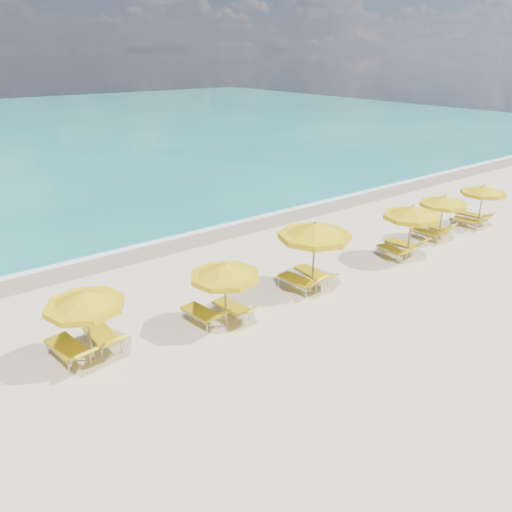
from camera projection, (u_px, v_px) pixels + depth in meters
ground_plane at (283, 302)px, 16.99m from camera, size 120.00×120.00×0.00m
wet_sand_band at (176, 241)px, 22.40m from camera, size 120.00×2.60×0.01m
foam_line at (167, 236)px, 22.99m from camera, size 120.00×1.20×0.03m
whitecap_far at (162, 160)px, 39.06m from camera, size 18.00×0.30×0.05m
umbrella_2 at (84, 301)px, 13.08m from camera, size 2.40×2.40×2.17m
umbrella_3 at (225, 272)px, 14.77m from camera, size 2.49×2.49×2.17m
umbrella_4 at (315, 232)px, 17.03m from camera, size 2.66×2.66×2.58m
umbrella_5 at (412, 213)px, 19.71m from camera, size 2.56×2.56×2.32m
umbrella_6 at (444, 201)px, 21.85m from camera, size 2.23×2.23×2.12m
umbrella_7 at (484, 190)px, 23.64m from camera, size 2.72×2.72×2.09m
lounger_2_left at (69, 353)px, 13.67m from camera, size 0.92×2.09×0.87m
lounger_2_right at (103, 340)px, 14.28m from camera, size 0.67×1.94×0.88m
lounger_3_left at (202, 317)px, 15.54m from camera, size 0.82×1.87×0.84m
lounger_3_right at (233, 311)px, 15.97m from camera, size 0.77×1.82×0.71m
lounger_4_left at (298, 285)px, 17.68m from camera, size 0.87×1.94×0.91m
lounger_4_right at (312, 277)px, 18.33m from camera, size 0.76×1.94×0.74m
lounger_5_left at (393, 253)px, 20.49m from camera, size 0.80×1.76×0.79m
lounger_5_right at (403, 247)px, 21.10m from camera, size 0.87×1.81×0.84m
lounger_6_left at (427, 235)px, 22.47m from camera, size 0.92×1.86×0.73m
lounger_6_right at (434, 230)px, 23.17m from camera, size 0.59×1.69×0.77m
lounger_7_left at (467, 223)px, 24.12m from camera, size 0.85×1.77×0.69m
lounger_7_right at (471, 217)px, 24.89m from camera, size 0.86×1.87×0.66m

